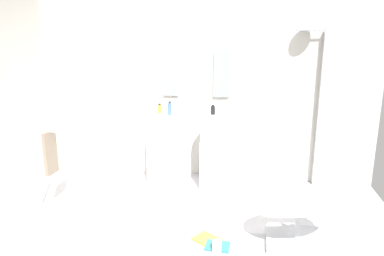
{
  "coord_description": "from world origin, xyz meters",
  "views": [
    {
      "loc": [
        0.86,
        -3.07,
        1.84
      ],
      "look_at": [
        0.15,
        0.55,
        0.95
      ],
      "focal_mm": 31.98,
      "sensor_mm": 36.0,
      "label": 1
    }
  ],
  "objects_px": {
    "soap_bottle_amber": "(160,109)",
    "pedestal_sink_right": "(217,150)",
    "magazine_ochre": "(209,241)",
    "shower_column": "(323,106)",
    "coffee_mug": "(217,247)",
    "pedestal_sink_left": "(165,147)",
    "towel_rack": "(48,154)",
    "soap_bottle_blue": "(170,109)",
    "lounge_chair": "(298,209)",
    "magazine_teal": "(218,246)",
    "soap_bottle_black": "(213,110)"
  },
  "relations": [
    {
      "from": "pedestal_sink_left",
      "to": "coffee_mug",
      "type": "xyz_separation_m",
      "value": [
        0.91,
        -1.54,
        -0.44
      ]
    },
    {
      "from": "magazine_teal",
      "to": "pedestal_sink_left",
      "type": "bearing_deg",
      "value": 123.45
    },
    {
      "from": "pedestal_sink_right",
      "to": "magazine_teal",
      "type": "bearing_deg",
      "value": -82.51
    },
    {
      "from": "towel_rack",
      "to": "soap_bottle_blue",
      "type": "height_order",
      "value": "soap_bottle_blue"
    },
    {
      "from": "shower_column",
      "to": "coffee_mug",
      "type": "xyz_separation_m",
      "value": [
        -1.13,
        -1.85,
        -1.02
      ]
    },
    {
      "from": "pedestal_sink_left",
      "to": "shower_column",
      "type": "xyz_separation_m",
      "value": [
        2.04,
        0.3,
        0.57
      ]
    },
    {
      "from": "magazine_ochre",
      "to": "soap_bottle_black",
      "type": "height_order",
      "value": "soap_bottle_black"
    },
    {
      "from": "magazine_ochre",
      "to": "soap_bottle_black",
      "type": "xyz_separation_m",
      "value": [
        -0.18,
        1.49,
        1.0
      ]
    },
    {
      "from": "towel_rack",
      "to": "magazine_teal",
      "type": "xyz_separation_m",
      "value": [
        2.02,
        -0.51,
        -0.61
      ]
    },
    {
      "from": "soap_bottle_amber",
      "to": "pedestal_sink_right",
      "type": "bearing_deg",
      "value": -5.05
    },
    {
      "from": "shower_column",
      "to": "magazine_teal",
      "type": "relative_size",
      "value": 9.13
    },
    {
      "from": "pedestal_sink_right",
      "to": "soap_bottle_black",
      "type": "relative_size",
      "value": 8.21
    },
    {
      "from": "shower_column",
      "to": "coffee_mug",
      "type": "distance_m",
      "value": 2.39
    },
    {
      "from": "pedestal_sink_right",
      "to": "magazine_ochre",
      "type": "relative_size",
      "value": 3.52
    },
    {
      "from": "shower_column",
      "to": "soap_bottle_blue",
      "type": "bearing_deg",
      "value": -169.22
    },
    {
      "from": "towel_rack",
      "to": "magazine_ochre",
      "type": "height_order",
      "value": "towel_rack"
    },
    {
      "from": "pedestal_sink_left",
      "to": "lounge_chair",
      "type": "height_order",
      "value": "pedestal_sink_left"
    },
    {
      "from": "pedestal_sink_right",
      "to": "coffee_mug",
      "type": "relative_size",
      "value": 9.69
    },
    {
      "from": "magazine_ochre",
      "to": "coffee_mug",
      "type": "bearing_deg",
      "value": -27.57
    },
    {
      "from": "pedestal_sink_left",
      "to": "soap_bottle_blue",
      "type": "bearing_deg",
      "value": -35.57
    },
    {
      "from": "lounge_chair",
      "to": "coffee_mug",
      "type": "distance_m",
      "value": 0.84
    },
    {
      "from": "pedestal_sink_right",
      "to": "coffee_mug",
      "type": "xyz_separation_m",
      "value": [
        0.19,
        -1.54,
        -0.44
      ]
    },
    {
      "from": "shower_column",
      "to": "towel_rack",
      "type": "bearing_deg",
      "value": -158.25
    },
    {
      "from": "lounge_chair",
      "to": "magazine_teal",
      "type": "xyz_separation_m",
      "value": [
        -0.73,
        -0.23,
        -0.33
      ]
    },
    {
      "from": "pedestal_sink_right",
      "to": "coffee_mug",
      "type": "bearing_deg",
      "value": -82.79
    },
    {
      "from": "coffee_mug",
      "to": "soap_bottle_amber",
      "type": "relative_size",
      "value": 0.85
    },
    {
      "from": "towel_rack",
      "to": "soap_bottle_amber",
      "type": "xyz_separation_m",
      "value": [
        1.03,
        1.02,
        0.39
      ]
    },
    {
      "from": "pedestal_sink_left",
      "to": "pedestal_sink_right",
      "type": "distance_m",
      "value": 0.71
    },
    {
      "from": "shower_column",
      "to": "soap_bottle_blue",
      "type": "xyz_separation_m",
      "value": [
        -1.94,
        -0.37,
        -0.04
      ]
    },
    {
      "from": "towel_rack",
      "to": "lounge_chair",
      "type": "bearing_deg",
      "value": -5.78
    },
    {
      "from": "towel_rack",
      "to": "soap_bottle_blue",
      "type": "xyz_separation_m",
      "value": [
        1.21,
        0.89,
        0.41
      ]
    },
    {
      "from": "magazine_teal",
      "to": "coffee_mug",
      "type": "bearing_deg",
      "value": -86.28
    },
    {
      "from": "shower_column",
      "to": "magazine_teal",
      "type": "distance_m",
      "value": 2.35
    },
    {
      "from": "pedestal_sink_left",
      "to": "magazine_ochre",
      "type": "xyz_separation_m",
      "value": [
        0.82,
        -1.38,
        -0.49
      ]
    },
    {
      "from": "magazine_teal",
      "to": "coffee_mug",
      "type": "xyz_separation_m",
      "value": [
        0.0,
        -0.08,
        0.04
      ]
    },
    {
      "from": "lounge_chair",
      "to": "soap_bottle_black",
      "type": "height_order",
      "value": "soap_bottle_black"
    },
    {
      "from": "coffee_mug",
      "to": "soap_bottle_black",
      "type": "relative_size",
      "value": 0.85
    },
    {
      "from": "pedestal_sink_left",
      "to": "magazine_teal",
      "type": "xyz_separation_m",
      "value": [
        0.9,
        -1.46,
        -0.49
      ]
    },
    {
      "from": "shower_column",
      "to": "pedestal_sink_right",
      "type": "bearing_deg",
      "value": -167.06
    },
    {
      "from": "soap_bottle_black",
      "to": "soap_bottle_amber",
      "type": "xyz_separation_m",
      "value": [
        -0.72,
        -0.04,
        -0.0
      ]
    },
    {
      "from": "pedestal_sink_right",
      "to": "soap_bottle_amber",
      "type": "height_order",
      "value": "soap_bottle_amber"
    },
    {
      "from": "lounge_chair",
      "to": "magazine_teal",
      "type": "relative_size",
      "value": 4.63
    },
    {
      "from": "coffee_mug",
      "to": "soap_bottle_blue",
      "type": "bearing_deg",
      "value": 118.9
    },
    {
      "from": "pedestal_sink_left",
      "to": "towel_rack",
      "type": "xyz_separation_m",
      "value": [
        -1.12,
        -0.95,
        0.12
      ]
    },
    {
      "from": "pedestal_sink_left",
      "to": "shower_column",
      "type": "height_order",
      "value": "shower_column"
    },
    {
      "from": "magazine_ochre",
      "to": "towel_rack",
      "type": "bearing_deg",
      "value": -160.28
    },
    {
      "from": "lounge_chair",
      "to": "magazine_teal",
      "type": "distance_m",
      "value": 0.83
    },
    {
      "from": "shower_column",
      "to": "magazine_teal",
      "type": "bearing_deg",
      "value": -122.71
    },
    {
      "from": "pedestal_sink_right",
      "to": "towel_rack",
      "type": "bearing_deg",
      "value": -152.45
    },
    {
      "from": "pedestal_sink_left",
      "to": "shower_column",
      "type": "distance_m",
      "value": 2.14
    }
  ]
}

